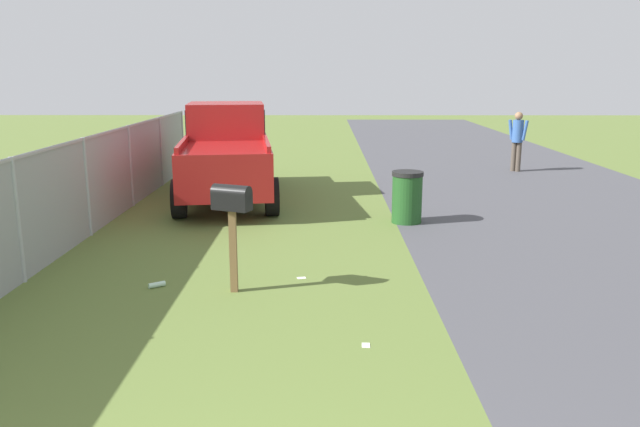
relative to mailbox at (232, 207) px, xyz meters
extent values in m
cube|color=brown|center=(0.00, 0.00, -0.58)|extent=(0.09, 0.09, 1.08)
cube|color=black|center=(0.00, 0.00, 0.07)|extent=(0.37, 0.53, 0.22)
cylinder|color=black|center=(0.00, 0.00, 0.18)|extent=(0.37, 0.53, 0.20)
cube|color=red|center=(0.11, 0.00, 0.14)|extent=(0.02, 0.04, 0.18)
cube|color=maroon|center=(5.96, 0.98, -0.24)|extent=(5.36, 2.45, 0.90)
cube|color=maroon|center=(6.58, 1.06, 0.59)|extent=(1.96, 1.86, 0.76)
cube|color=black|center=(6.58, 1.06, 0.59)|extent=(1.91, 1.89, 0.53)
cube|color=maroon|center=(4.73, 1.65, 0.27)|extent=(2.68, 0.43, 0.12)
cube|color=maroon|center=(4.94, 0.01, 0.27)|extent=(2.68, 0.43, 0.12)
cylinder|color=black|center=(7.54, 2.09, -0.74)|extent=(0.79, 0.36, 0.76)
cylinder|color=black|center=(7.77, 0.31, -0.74)|extent=(0.79, 0.36, 0.76)
cylinder|color=black|center=(4.15, 1.64, -0.74)|extent=(0.79, 0.36, 0.76)
cylinder|color=black|center=(4.39, -0.13, -0.74)|extent=(0.79, 0.36, 0.76)
cylinder|color=#1E4C1E|center=(3.81, -2.70, -0.67)|extent=(0.56, 0.56, 0.89)
cylinder|color=black|center=(3.81, -2.70, -0.19)|extent=(0.58, 0.58, 0.08)
cylinder|color=#4C4238|center=(10.03, -6.67, -0.70)|extent=(0.14, 0.14, 0.83)
cylinder|color=#4C4238|center=(10.11, -6.55, -0.70)|extent=(0.14, 0.14, 0.83)
cylinder|color=#335999|center=(10.07, -6.61, 0.02)|extent=(0.30, 0.30, 0.62)
sphere|color=#8C6647|center=(10.07, -6.61, 0.45)|extent=(0.22, 0.22, 0.22)
cylinder|color=#335999|center=(9.96, -6.78, 0.05)|extent=(0.09, 0.17, 0.57)
cylinder|color=#335999|center=(10.19, -6.45, 0.05)|extent=(0.09, 0.17, 0.57)
cylinder|color=#9EA3A8|center=(0.35, 2.89, -0.27)|extent=(0.07, 0.07, 1.70)
cylinder|color=#9EA3A8|center=(2.82, 2.89, -0.27)|extent=(0.07, 0.07, 1.70)
cylinder|color=#9EA3A8|center=(5.28, 2.89, -0.27)|extent=(0.07, 0.07, 1.70)
cylinder|color=#9EA3A8|center=(7.75, 2.89, -0.27)|extent=(0.07, 0.07, 1.70)
cylinder|color=#9EA3A8|center=(10.21, 2.89, -0.27)|extent=(0.07, 0.07, 1.70)
cube|color=#9EA3A8|center=(2.82, 2.89, 0.55)|extent=(14.79, 0.04, 0.04)
cube|color=gray|center=(2.82, 2.89, -0.27)|extent=(14.79, 0.01, 1.70)
cube|color=silver|center=(-1.63, -1.59, -1.11)|extent=(0.12, 0.09, 0.01)
cube|color=silver|center=(0.53, -0.85, -1.11)|extent=(0.11, 0.14, 0.01)
cylinder|color=#B2D8BF|center=(0.15, 1.04, -1.08)|extent=(0.18, 0.22, 0.07)
camera|label=1|loc=(-7.65, -1.16, 1.64)|focal=35.16mm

